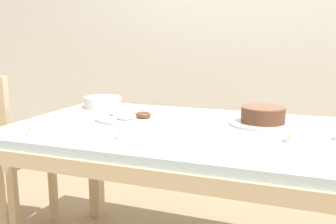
% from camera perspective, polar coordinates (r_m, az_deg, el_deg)
% --- Properties ---
extents(wall_back, '(8.00, 0.10, 2.60)m').
position_cam_1_polar(wall_back, '(3.04, 11.57, 14.31)').
color(wall_back, silver).
rests_on(wall_back, ground).
extents(dining_table, '(1.58, 0.95, 0.74)m').
position_cam_1_polar(dining_table, '(1.68, 2.73, -5.21)').
color(dining_table, silver).
rests_on(dining_table, ground).
extents(cake_chocolate_round, '(0.30, 0.30, 0.08)m').
position_cam_1_polar(cake_chocolate_round, '(1.74, 14.26, -0.76)').
color(cake_chocolate_round, silver).
rests_on(cake_chocolate_round, dining_table).
extents(pastry_platter, '(0.33, 0.33, 0.04)m').
position_cam_1_polar(pastry_platter, '(1.82, -5.83, -0.67)').
color(pastry_platter, silver).
rests_on(pastry_platter, dining_table).
extents(plate_stack, '(0.21, 0.21, 0.06)m').
position_cam_1_polar(plate_stack, '(2.16, -9.94, 1.52)').
color(plate_stack, silver).
rests_on(plate_stack, dining_table).
extents(tealight_centre, '(0.04, 0.04, 0.04)m').
position_cam_1_polar(tealight_centre, '(1.48, 17.86, -3.99)').
color(tealight_centre, silver).
rests_on(tealight_centre, dining_table).
extents(tealight_right_edge, '(0.04, 0.04, 0.04)m').
position_cam_1_polar(tealight_right_edge, '(1.47, -7.41, -3.72)').
color(tealight_right_edge, silver).
rests_on(tealight_right_edge, dining_table).
extents(tealight_left_edge, '(0.04, 0.04, 0.04)m').
position_cam_1_polar(tealight_left_edge, '(1.61, -20.24, -2.97)').
color(tealight_left_edge, silver).
rests_on(tealight_left_edge, dining_table).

